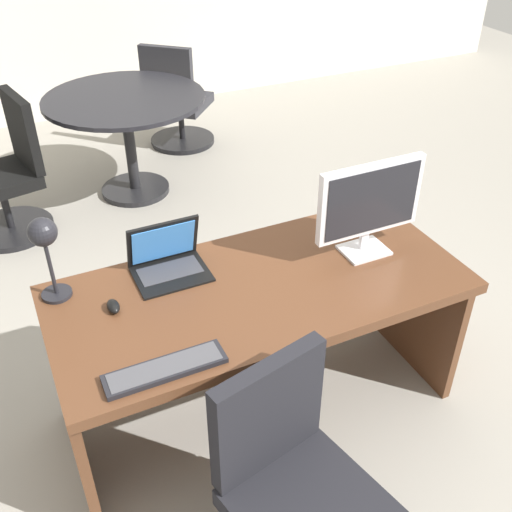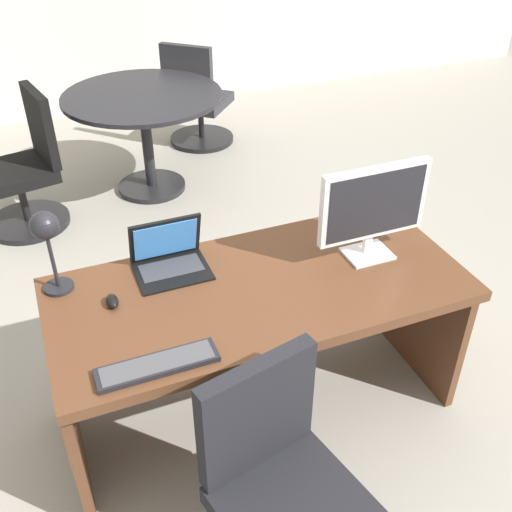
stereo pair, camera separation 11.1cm
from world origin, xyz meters
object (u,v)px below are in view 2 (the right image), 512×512
meeting_chair_near (197,106)px  monitor (374,206)px  keyboard (158,365)px  laptop (168,253)px  desk (256,313)px  mouse (112,301)px  meeting_table (145,119)px  desk_lamp (47,236)px  meeting_chair_far (27,175)px  office_chair (283,503)px

meeting_chair_near → monitor: bearing=-92.2°
monitor → keyboard: (-1.02, -0.32, -0.24)m
monitor → laptop: size_ratio=1.61×
desk → laptop: (-0.31, 0.23, 0.25)m
mouse → meeting_chair_near: meeting_chair_near is taller
meeting_table → desk: bearing=-91.2°
desk_lamp → desk: bearing=-15.9°
meeting_chair_far → meeting_chair_near: bearing=30.0°
monitor → desk_lamp: 1.31m
desk → keyboard: 0.64m
meeting_chair_near → office_chair: bearing=-102.8°
monitor → meeting_chair_near: size_ratio=0.55×
keyboard → laptop: bearing=70.9°
desk → laptop: size_ratio=5.62×
monitor → mouse: bearing=176.2°
laptop → meeting_chair_far: bearing=105.3°
meeting_chair_near → laptop: bearing=-109.2°
laptop → desk: bearing=-36.3°
mouse → meeting_table: bearing=74.1°
monitor → keyboard: monitor is taller
keyboard → meeting_table: size_ratio=0.38×
meeting_table → meeting_chair_far: meeting_chair_far is taller
laptop → keyboard: (-0.20, -0.56, -0.06)m
desk → mouse: mouse is taller
monitor → laptop: monitor is taller
keyboard → office_chair: office_chair is taller
laptop → desk_lamp: bearing=-179.1°
monitor → laptop: bearing=163.6°
keyboard → office_chair: (0.30, -0.42, -0.38)m
keyboard → mouse: bearing=101.4°
laptop → meeting_chair_near: size_ratio=0.34×
meeting_chair_far → desk: bearing=-68.6°
meeting_chair_far → keyboard: bearing=-82.6°
desk → meeting_table: size_ratio=1.51×
monitor → meeting_table: bearing=101.7°
mouse → keyboard: bearing=-78.6°
meeting_table → meeting_chair_near: size_ratio=1.26×
desk_lamp → meeting_table: bearing=68.4°
laptop → meeting_chair_far: size_ratio=0.33×
desk → meeting_chair_near: (0.64, 2.93, -0.19)m
office_chair → meeting_chair_far: 2.92m
mouse → desk_lamp: desk_lamp is taller
desk_lamp → laptop: bearing=0.9°
desk_lamp → mouse: bearing=-41.6°
desk → meeting_chair_near: bearing=77.7°
desk → office_chair: (-0.21, -0.76, -0.19)m
office_chair → meeting_chair_far: meeting_chair_far is taller
meeting_chair_far → desk_lamp: bearing=-88.4°
laptop → monitor: bearing=-16.4°
keyboard → meeting_chair_far: bearing=97.4°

